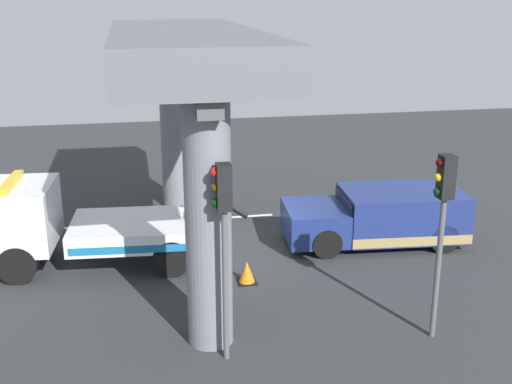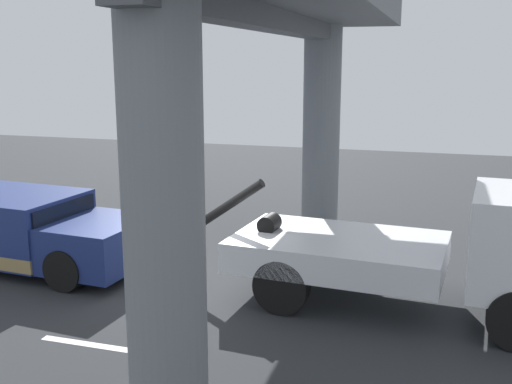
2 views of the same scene
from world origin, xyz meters
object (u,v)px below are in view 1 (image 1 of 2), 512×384
(traffic_light_far, at_px, (223,220))
(traffic_cone_orange, at_px, (247,273))
(tow_truck_white, at_px, (70,223))
(traffic_light_near, at_px, (443,207))
(towed_van_green, at_px, (382,217))

(traffic_light_far, xyz_separation_m, traffic_cone_orange, (-1.06, -3.41, -2.72))
(tow_truck_white, bearing_deg, traffic_light_near, 145.40)
(towed_van_green, distance_m, traffic_light_far, 7.99)
(traffic_light_near, relative_size, traffic_light_far, 0.99)
(tow_truck_white, height_order, traffic_light_near, traffic_light_near)
(traffic_light_far, bearing_deg, tow_truck_white, -58.08)
(tow_truck_white, xyz_separation_m, towed_van_green, (-8.87, 0.07, -0.42))
(traffic_light_near, distance_m, traffic_light_far, 4.50)
(towed_van_green, relative_size, traffic_cone_orange, 9.37)
(tow_truck_white, bearing_deg, traffic_light_far, 121.92)
(traffic_light_far, bearing_deg, traffic_cone_orange, -107.32)
(traffic_light_near, bearing_deg, traffic_light_far, 0.00)
(tow_truck_white, relative_size, towed_van_green, 1.37)
(traffic_cone_orange, bearing_deg, traffic_light_far, 72.68)
(traffic_light_near, distance_m, traffic_cone_orange, 5.53)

